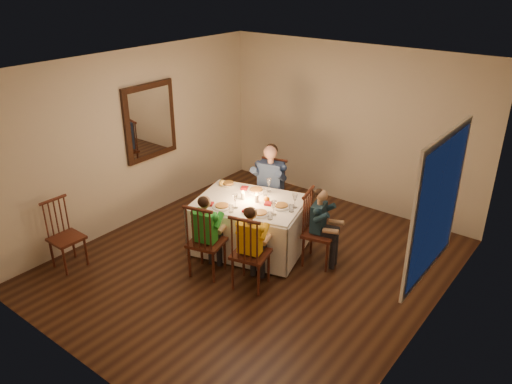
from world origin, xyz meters
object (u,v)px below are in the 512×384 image
Objects in this scene: child_green at (208,272)px; child_teal at (318,262)px; chair_near_right at (251,285)px; chair_adult at (269,224)px; chair_extra at (71,266)px; serving_bowl at (228,185)px; dining_table at (250,215)px; chair_near_left at (208,272)px; child_yellow at (251,285)px; chair_end at (318,262)px; adult at (269,224)px.

child_green is 1.48m from child_teal.
chair_adult is at bearing -76.37° from chair_near_right.
serving_bowl reaches higher than chair_extra.
chair_extra is 1.85m from child_green.
dining_table is 1.63× the size of chair_near_left.
chair_near_right is at bearing 176.83° from chair_near_left.
chair_near_right is 0.93× the size of child_green.
chair_adult is at bearing 54.29° from child_teal.
chair_extra is (-1.55, -1.00, 0.00)m from chair_near_left.
dining_table is 0.97m from chair_near_left.
child_yellow is 5.78× the size of serving_bowl.
serving_bowl is at bearing -52.82° from chair_near_right.
chair_extra is 2.44m from child_yellow.
chair_adult is 0.95× the size of child_teal.
serving_bowl reaches higher than child_green.
chair_near_right and chair_end have the same top height.
adult is (-1.16, 0.47, 0.00)m from chair_end.
dining_table is 0.95m from adult.
adult is at bearing -99.41° from child_green.
child_yellow is (0.61, 0.13, 0.00)m from chair_near_left.
serving_bowl reaches higher than chair_near_right.
serving_bowl is at bearing 80.27° from child_teal.
chair_end is 0.93× the size of child_yellow.
chair_extra is (-2.56, -2.09, 0.00)m from chair_end.
chair_adult reaches higher than chair_extra.
chair_adult is at bearing 90.49° from dining_table.
chair_near_left is 0.00m from child_green.
chair_end is at bearing -49.81° from chair_extra.
child_teal reaches higher than chair_near_left.
serving_bowl reaches higher than chair_adult.
chair_extra is at bearing -133.64° from adult.
adult is (-0.15, 1.56, 0.00)m from chair_near_left.
serving_bowl reaches higher than dining_table.
adult is (-0.22, 0.75, -0.54)m from dining_table.
adult reaches higher than chair_extra.
child_teal is at bearing -147.72° from child_green.
chair_adult is 2.92m from chair_extra.
chair_near_right is 1.62m from adult.
dining_table is 1.63× the size of chair_adult.
chair_near_left is at bearing 123.52° from child_teal.
chair_near_right is at bearing -76.75° from chair_adult.
dining_table is at bearing -65.50° from chair_near_right.
dining_table is 1.12m from chair_end.
dining_table is 1.51× the size of child_green.
dining_table is 1.55× the size of child_teal.
child_teal is (2.56, 2.09, 0.00)m from chair_extra.
serving_bowl is at bearing 145.74° from dining_table.
serving_bowl is at bearing -79.34° from chair_near_left.
adult is at bearing 54.29° from chair_end.
adult is 1.62m from child_yellow.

